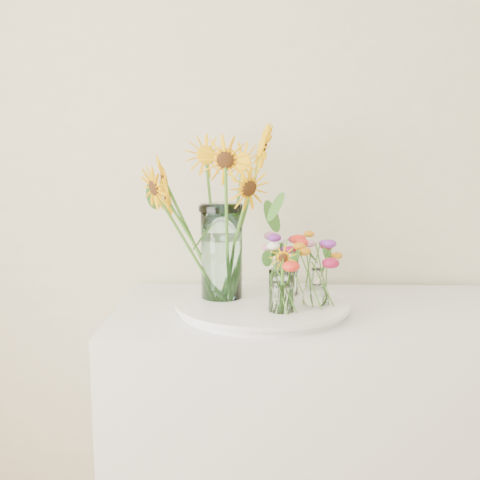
{
  "coord_description": "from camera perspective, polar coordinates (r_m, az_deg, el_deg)",
  "views": [
    {
      "loc": [
        -0.37,
        0.21,
        1.4
      ],
      "look_at": [
        -0.42,
        1.9,
        1.11
      ],
      "focal_mm": 45.0,
      "sensor_mm": 36.0,
      "label": 1
    }
  ],
  "objects": [
    {
      "name": "small_vase_c",
      "position": [
        1.82,
        4.49,
        -3.49
      ],
      "size": [
        0.09,
        0.09,
        0.12
      ],
      "primitive_type": "cylinder",
      "rotation": [
        0.0,
        0.0,
        0.35
      ],
      "color": "white",
      "rests_on": "tray"
    },
    {
      "name": "small_vase_b",
      "position": [
        1.71,
        7.22,
        -4.46
      ],
      "size": [
        0.08,
        0.08,
        0.11
      ],
      "primitive_type": null,
      "rotation": [
        0.0,
        0.0,
        -0.09
      ],
      "color": "white",
      "rests_on": "tray"
    },
    {
      "name": "small_vase_a",
      "position": [
        1.64,
        3.96,
        -4.89
      ],
      "size": [
        0.08,
        0.08,
        0.12
      ],
      "primitive_type": "cylinder",
      "rotation": [
        0.0,
        0.0,
        0.2
      ],
      "color": "white",
      "rests_on": "tray"
    },
    {
      "name": "wildflower_posy_a",
      "position": [
        1.63,
        3.98,
        -3.35
      ],
      "size": [
        0.18,
        0.18,
        0.21
      ],
      "primitive_type": null,
      "color": "orange",
      "rests_on": "tray"
    },
    {
      "name": "mason_jar",
      "position": [
        1.76,
        -1.75,
        -1.12
      ],
      "size": [
        0.14,
        0.14,
        0.28
      ],
      "primitive_type": "cylinder",
      "rotation": [
        0.0,
        0.0,
        0.2
      ],
      "color": "#C1FCF3",
      "rests_on": "tray"
    },
    {
      "name": "tray",
      "position": [
        1.75,
        2.13,
        -6.37
      ],
      "size": [
        0.48,
        0.48,
        0.02
      ],
      "primitive_type": "cylinder",
      "color": "white",
      "rests_on": "counter"
    },
    {
      "name": "counter",
      "position": [
        1.98,
        10.26,
        -19.07
      ],
      "size": [
        1.4,
        0.6,
        0.9
      ],
      "primitive_type": "cube",
      "color": "white",
      "rests_on": "ground_plane"
    },
    {
      "name": "wildflower_posy_b",
      "position": [
        1.7,
        7.26,
        -2.99
      ],
      "size": [
        0.21,
        0.21,
        0.2
      ],
      "primitive_type": null,
      "color": "orange",
      "rests_on": "tray"
    },
    {
      "name": "wildflower_posy_c",
      "position": [
        1.81,
        4.51,
        -2.1
      ],
      "size": [
        0.21,
        0.21,
        0.21
      ],
      "primitive_type": null,
      "color": "orange",
      "rests_on": "tray"
    },
    {
      "name": "sunflower_bouquet",
      "position": [
        1.74,
        -1.77,
        2.66
      ],
      "size": [
        0.78,
        0.78,
        0.52
      ],
      "primitive_type": null,
      "rotation": [
        0.0,
        0.0,
        0.2
      ],
      "color": "#FFB605",
      "rests_on": "tray"
    }
  ]
}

